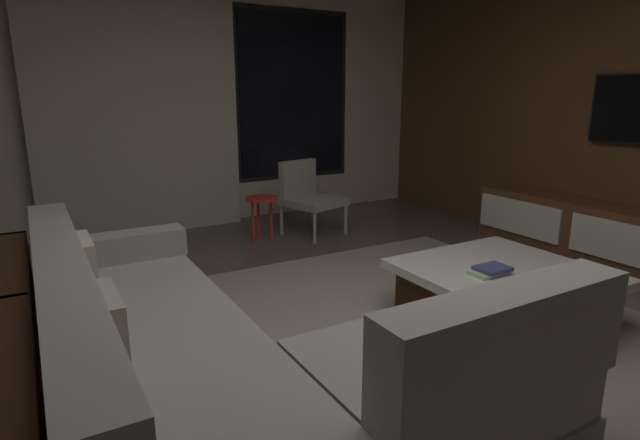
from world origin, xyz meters
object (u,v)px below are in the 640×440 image
(book_stack_on_coffee_table, at_px, (490,270))
(accent_chair_near_window, at_px, (308,193))
(sectional_couch, at_px, (224,365))
(side_stool, at_px, (261,205))
(coffee_table, at_px, (502,293))

(book_stack_on_coffee_table, bearing_deg, accent_chair_near_window, 88.10)
(sectional_couch, xyz_separation_m, accent_chair_near_window, (1.91, 2.69, 0.14))
(accent_chair_near_window, bearing_deg, sectional_couch, -125.36)
(sectional_couch, height_order, book_stack_on_coffee_table, sectional_couch)
(book_stack_on_coffee_table, height_order, side_stool, side_stool)
(sectional_couch, height_order, coffee_table, sectional_couch)
(coffee_table, xyz_separation_m, side_stool, (-0.63, 2.54, 0.19))
(coffee_table, bearing_deg, sectional_couch, -176.58)
(sectional_couch, bearing_deg, side_stool, 63.04)
(accent_chair_near_window, distance_m, side_stool, 0.57)
(side_stool, bearing_deg, coffee_table, -76.12)
(accent_chair_near_window, relative_size, side_stool, 1.70)
(accent_chair_near_window, bearing_deg, side_stool, -176.15)
(book_stack_on_coffee_table, xyz_separation_m, accent_chair_near_window, (0.09, 2.59, 0.05))
(book_stack_on_coffee_table, relative_size, accent_chair_near_window, 0.32)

